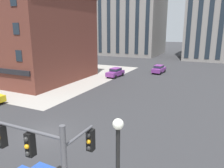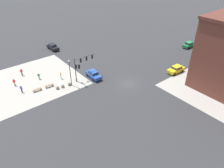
# 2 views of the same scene
# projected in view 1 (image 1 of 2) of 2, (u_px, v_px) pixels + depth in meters

# --- Properties ---
(ground_plane) EXTENTS (320.00, 320.00, 0.00)m
(ground_plane) POSITION_uv_depth(u_px,v_px,m) (46.00, 133.00, 18.86)
(ground_plane) COLOR #2D2D30
(sidewalk_far_corner) EXTENTS (32.00, 32.00, 0.02)m
(sidewalk_far_corner) POSITION_uv_depth(u_px,v_px,m) (38.00, 74.00, 44.77)
(sidewalk_far_corner) COLOR gray
(sidewalk_far_corner) RESTS_ON ground
(traffic_signal_main) EXTENTS (5.50, 2.09, 5.68)m
(traffic_signal_main) POSITION_uv_depth(u_px,v_px,m) (41.00, 165.00, 8.12)
(traffic_signal_main) COLOR #4C4C51
(traffic_signal_main) RESTS_ON ground
(car_main_northbound_near) EXTENTS (2.17, 4.53, 1.68)m
(car_main_northbound_near) POSITION_uv_depth(u_px,v_px,m) (115.00, 72.00, 41.58)
(car_main_northbound_near) COLOR #7A3389
(car_main_northbound_near) RESTS_ON ground
(car_cross_eastbound) EXTENTS (2.13, 4.52, 1.68)m
(car_cross_eastbound) POSITION_uv_depth(u_px,v_px,m) (159.00, 69.00, 45.16)
(car_cross_eastbound) COLOR #7A3389
(car_cross_eastbound) RESTS_ON ground
(storefront_block_near_corner) EXTENTS (24.30, 17.58, 14.73)m
(storefront_block_near_corner) POSITION_uv_depth(u_px,v_px,m) (18.00, 37.00, 40.39)
(storefront_block_near_corner) COLOR brown
(storefront_block_near_corner) RESTS_ON ground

